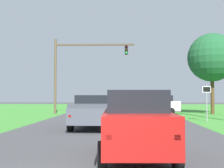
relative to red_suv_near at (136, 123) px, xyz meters
The scene contains 7 objects.
ground_plane 9.37m from the red_suv_near, 96.36° to the left, with size 120.00×120.00×0.00m, color #424244.
red_suv_near is the anchor object (origin of this frame).
pickup_truck_lead 8.26m from the red_suv_near, 104.30° to the left, with size 2.47×5.51×1.88m.
traffic_light 21.88m from the red_suv_near, 103.72° to the left, with size 8.04×0.40×7.52m.
keep_moving_sign 14.00m from the red_suv_near, 66.55° to the left, with size 0.60×0.09×2.64m.
oak_tree_right 23.22m from the red_suv_near, 68.42° to the left, with size 4.80×4.80×8.02m.
crossing_suv_far 21.32m from the red_suv_near, 82.49° to the left, with size 4.77×2.17×1.87m.
Camera 1 is at (0.68, -5.72, 1.88)m, focal length 48.64 mm.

